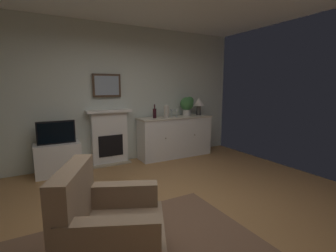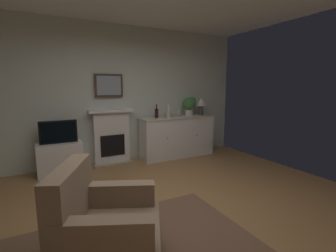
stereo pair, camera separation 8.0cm
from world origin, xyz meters
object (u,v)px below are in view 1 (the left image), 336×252
wine_bottle (155,113)px  potted_plant_small (187,104)px  wine_glass_center (177,111)px  framed_picture (107,86)px  vase_decorative (166,111)px  tv_cabinet (58,159)px  sideboard_cabinet (175,137)px  wine_glass_left (172,111)px  tv_set (56,132)px  fireplace_unit (109,137)px  armchair (108,228)px  table_lamp (199,103)px

wine_bottle → potted_plant_small: potted_plant_small is taller
wine_glass_center → framed_picture: bearing=171.0°
vase_decorative → tv_cabinet: vase_decorative is taller
sideboard_cabinet → wine_glass_left: size_ratio=10.19×
wine_glass_center → tv_set: (-2.43, 0.00, -0.25)m
wine_glass_left → tv_set: size_ratio=0.27×
framed_picture → wine_bottle: bearing=-12.6°
wine_glass_center → vase_decorative: 0.28m
fireplace_unit → wine_bottle: 1.05m
sideboard_cabinet → armchair: size_ratio=1.60×
framed_picture → vase_decorative: (1.18, -0.27, -0.54)m
sideboard_cabinet → wine_bottle: (-0.50, 0.01, 0.55)m
tv_cabinet → armchair: armchair is taller
framed_picture → tv_set: framed_picture is taller
fireplace_unit → armchair: size_ratio=1.05×
tv_cabinet → potted_plant_small: 2.87m
wine_bottle → wine_glass_center: 0.52m
framed_picture → potted_plant_small: (1.77, -0.18, -0.42)m
wine_glass_left → vase_decorative: bearing=-158.4°
potted_plant_small → armchair: potted_plant_small is taller
wine_glass_center → fireplace_unit: bearing=172.7°
framed_picture → sideboard_cabinet: (1.43, -0.22, -1.12)m
fireplace_unit → vase_decorative: 1.29m
sideboard_cabinet → tv_set: 2.42m
wine_glass_left → potted_plant_small: size_ratio=0.38×
wine_bottle → wine_glass_center: size_ratio=1.76×
sideboard_cabinet → wine_glass_left: (-0.08, 0.02, 0.57)m
wine_glass_left → wine_glass_center: size_ratio=1.00×
fireplace_unit → potted_plant_small: (1.77, -0.13, 0.60)m
wine_bottle → armchair: 3.27m
table_lamp → wine_glass_center: table_lamp is taller
table_lamp → vase_decorative: (-0.88, -0.05, -0.14)m
framed_picture → potted_plant_small: 1.82m
sideboard_cabinet → potted_plant_small: size_ratio=3.91×
wine_glass_left → potted_plant_small: potted_plant_small is taller
framed_picture → tv_cabinet: bearing=-168.0°
table_lamp → potted_plant_small: potted_plant_small is taller
vase_decorative → tv_set: size_ratio=0.45×
table_lamp → armchair: (-2.86, -2.68, -0.79)m
tv_cabinet → wine_bottle: bearing=-0.0°
framed_picture → tv_cabinet: framed_picture is taller
framed_picture → wine_glass_left: framed_picture is taller
tv_cabinet → armchair: 2.71m
fireplace_unit → wine_bottle: (0.93, -0.16, 0.45)m
wine_glass_left → vase_decorative: (-0.17, -0.07, 0.02)m
framed_picture → table_lamp: size_ratio=1.37×
table_lamp → tv_set: size_ratio=0.65×
framed_picture → wine_glass_center: 1.57m
fireplace_unit → sideboard_cabinet: bearing=-7.1°
wine_bottle → tv_set: bearing=-179.3°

